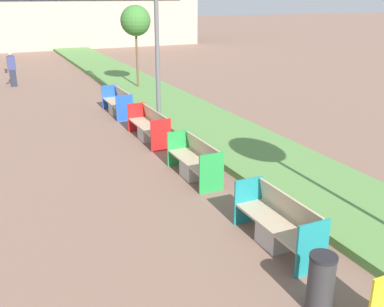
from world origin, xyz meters
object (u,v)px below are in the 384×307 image
(bench_green_frame, at_px, (195,163))
(litter_bin, at_px, (321,283))
(pedestrian_walking, at_px, (12,69))
(sapling_tree_far, at_px, (136,21))
(bench_teal_frame, at_px, (278,227))
(bench_blue_frame, at_px, (118,105))
(bench_red_frame, at_px, (149,128))

(bench_green_frame, height_order, litter_bin, bench_green_frame)
(pedestrian_walking, bearing_deg, sapling_tree_far, -33.11)
(bench_green_frame, relative_size, sapling_tree_far, 0.51)
(bench_teal_frame, bearing_deg, bench_green_frame, 90.00)
(litter_bin, height_order, pedestrian_walking, pedestrian_walking)
(bench_teal_frame, distance_m, bench_blue_frame, 10.40)
(litter_bin, bearing_deg, sapling_tree_far, 80.81)
(litter_bin, bearing_deg, bench_blue_frame, 87.66)
(bench_red_frame, distance_m, litter_bin, 8.63)
(bench_blue_frame, distance_m, pedestrian_walking, 8.13)
(sapling_tree_far, relative_size, pedestrian_walking, 2.25)
(litter_bin, height_order, sapling_tree_far, sapling_tree_far)
(bench_green_frame, distance_m, bench_red_frame, 3.35)
(bench_red_frame, bearing_deg, bench_teal_frame, -90.03)
(bench_green_frame, relative_size, bench_blue_frame, 0.95)
(bench_teal_frame, height_order, pedestrian_walking, pedestrian_walking)
(bench_blue_frame, xyz_separation_m, litter_bin, (-0.50, -12.14, 0.08))
(bench_red_frame, relative_size, pedestrian_walking, 1.32)
(bench_green_frame, bearing_deg, litter_bin, -95.37)
(bench_green_frame, xyz_separation_m, sapling_tree_far, (2.12, 10.88, 2.80))
(bench_green_frame, xyz_separation_m, litter_bin, (-0.49, -5.26, 0.09))
(bench_red_frame, bearing_deg, bench_green_frame, -90.06)
(bench_red_frame, xyz_separation_m, pedestrian_walking, (-3.19, 10.99, 0.50))
(bench_red_frame, xyz_separation_m, bench_blue_frame, (-0.00, 3.52, -0.01))
(litter_bin, relative_size, pedestrian_walking, 0.52)
(bench_blue_frame, height_order, sapling_tree_far, sapling_tree_far)
(litter_bin, distance_m, pedestrian_walking, 19.79)
(litter_bin, distance_m, sapling_tree_far, 16.58)
(bench_teal_frame, distance_m, pedestrian_walking, 18.16)
(sapling_tree_far, bearing_deg, bench_red_frame, -105.69)
(bench_red_frame, height_order, pedestrian_walking, pedestrian_walking)
(bench_blue_frame, bearing_deg, pedestrian_walking, 113.09)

